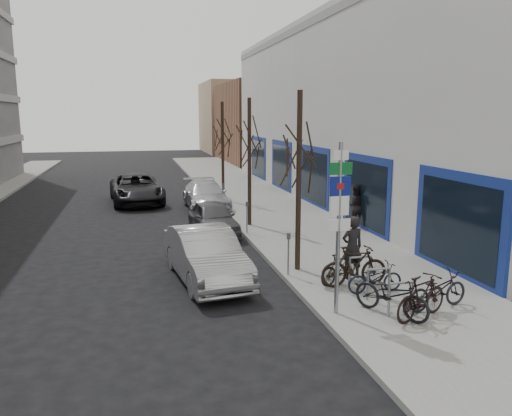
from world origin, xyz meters
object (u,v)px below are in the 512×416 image
meter_back (223,193)px  bike_near_left (392,291)px  pedestrian_near (352,247)px  parked_car_mid (213,218)px  pedestrian_far (355,205)px  highway_sign_pole (339,218)px  tree_mid (249,132)px  parked_car_front (206,255)px  bike_mid_curb (375,275)px  tree_near (299,139)px  parked_car_back (206,195)px  bike_mid_inner (340,268)px  lane_car (136,189)px  meter_front (288,250)px  tree_far (222,128)px  bike_far_curb (438,287)px  meter_mid (247,214)px  bike_far_inner (354,266)px  bike_rack (379,280)px  bike_near_right (422,297)px

meter_back → bike_near_left: (1.45, -14.44, -0.17)m
bike_near_left → pedestrian_near: (0.26, 2.77, 0.32)m
bike_near_left → parked_car_mid: 10.09m
pedestrian_far → highway_sign_pole: bearing=67.0°
tree_mid → parked_car_front: (-2.80, -6.45, -3.34)m
bike_near_left → pedestrian_near: 2.80m
bike_mid_curb → parked_car_mid: 8.76m
tree_near → parked_car_back: tree_near is taller
highway_sign_pole → bike_mid_inner: bearing=64.5°
tree_near → lane_car: (-4.67, 14.09, -3.31)m
meter_front → pedestrian_near: 1.83m
tree_far → bike_far_curb: bearing=-82.3°
bike_far_curb → parked_car_front: (-5.08, 3.89, 0.07)m
meter_mid → pedestrian_near: bearing=-74.6°
tree_near → pedestrian_near: 3.49m
bike_near_left → parked_car_front: (-3.80, 3.99, 0.02)m
meter_back → bike_far_curb: size_ratio=0.71×
bike_far_curb → bike_far_inner: size_ratio=0.93×
tree_mid → lane_car: bearing=121.6°
highway_sign_pole → meter_mid: size_ratio=3.31×
highway_sign_pole → bike_far_curb: size_ratio=2.34×
bike_far_curb → bike_near_left: bearing=82.9°
highway_sign_pole → parked_car_front: size_ratio=0.90×
highway_sign_pole → tree_mid: size_ratio=0.76×
bike_far_inner → pedestrian_far: pedestrian_far is taller
bike_rack → pedestrian_near: (0.05, 1.73, 0.40)m
meter_mid → bike_near_right: size_ratio=0.72×
lane_car → parked_car_back: bearing=-43.2°
tree_near → bike_mid_inner: size_ratio=3.71×
highway_sign_pole → bike_near_left: size_ratio=2.16×
tree_mid → bike_far_curb: 11.11m
tree_near → bike_rack: bearing=-67.5°
tree_mid → parked_car_mid: (-1.69, -0.72, -3.44)m
meter_back → bike_far_curb: meter_back is taller
parked_car_mid → parked_car_back: bearing=80.6°
tree_mid → parked_car_front: size_ratio=1.18×
bike_near_left → pedestrian_far: bearing=39.6°
highway_sign_pole → meter_mid: highway_sign_pole is taller
meter_front → pedestrian_near: (1.70, -0.67, 0.15)m
parked_car_front → parked_car_mid: (1.11, 5.73, -0.10)m
meter_back → bike_mid_inner: (1.19, -12.05, -0.32)m
bike_rack → lane_car: (-5.87, 16.99, 0.14)m
bike_mid_curb → bike_mid_inner: 1.08m
meter_back → pedestrian_near: size_ratio=0.70×
tree_near → tree_mid: 6.50m
tree_mid → pedestrian_far: (4.20, -1.45, -3.04)m
highway_sign_pole → meter_front: highway_sign_pole is taller
highway_sign_pole → pedestrian_near: (1.45, 2.34, -1.40)m
meter_front → bike_mid_inner: (1.19, -1.05, -0.32)m
pedestrian_far → bike_near_left: bearing=74.6°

